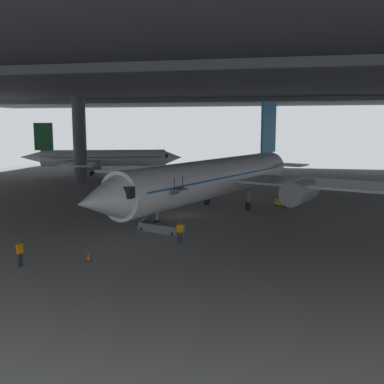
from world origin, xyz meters
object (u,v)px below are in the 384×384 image
at_px(crew_worker_near_nose, 20,252).
at_px(boarding_stairs, 162,223).
at_px(traffic_cone_orange, 88,256).
at_px(airplane_distant, 101,158).
at_px(airplane_main, 217,178).
at_px(crew_worker_by_stairs, 180,231).
at_px(baggage_tug, 285,201).

bearing_deg(crew_worker_near_nose, boarding_stairs, 60.31).
xyz_separation_m(boarding_stairs, traffic_cone_orange, (-2.62, -9.00, -0.45)).
distance_m(airplane_distant, traffic_cone_orange, 54.25).
bearing_deg(airplane_main, crew_worker_near_nose, -114.14).
xyz_separation_m(crew_worker_by_stairs, traffic_cone_orange, (-4.99, -5.61, -0.69)).
relative_size(airplane_main, baggage_tug, 15.10).
bearing_deg(traffic_cone_orange, crew_worker_by_stairs, 48.37).
bearing_deg(airplane_main, traffic_cone_orange, -106.93).
distance_m(crew_worker_near_nose, baggage_tug, 30.77).
xyz_separation_m(crew_worker_near_nose, baggage_tug, (16.68, 25.85, -0.47)).
bearing_deg(traffic_cone_orange, baggage_tug, 61.37).
distance_m(traffic_cone_orange, baggage_tug, 27.05).
xyz_separation_m(airplane_distant, traffic_cone_orange, (20.53, -50.13, -2.81)).
xyz_separation_m(airplane_main, airplane_distant, (-26.40, 30.86, -0.46)).
distance_m(boarding_stairs, crew_worker_by_stairs, 4.14).
bearing_deg(crew_worker_by_stairs, boarding_stairs, 124.95).
distance_m(boarding_stairs, baggage_tug, 18.01).
bearing_deg(baggage_tug, traffic_cone_orange, -118.63).
xyz_separation_m(crew_worker_near_nose, airplane_distant, (-16.82, 52.24, 2.10)).
relative_size(boarding_stairs, traffic_cone_orange, 7.97).
xyz_separation_m(crew_worker_near_nose, crew_worker_by_stairs, (8.70, 7.72, -0.02)).
height_order(boarding_stairs, crew_worker_near_nose, boarding_stairs).
xyz_separation_m(airplane_main, traffic_cone_orange, (-5.86, -19.27, -3.27)).
height_order(crew_worker_near_nose, baggage_tug, crew_worker_near_nose).
distance_m(crew_worker_by_stairs, baggage_tug, 19.81).
height_order(crew_worker_by_stairs, traffic_cone_orange, crew_worker_by_stairs).
height_order(boarding_stairs, airplane_distant, airplane_distant).
height_order(boarding_stairs, baggage_tug, boarding_stairs).
xyz_separation_m(crew_worker_by_stairs, baggage_tug, (7.97, 18.13, -0.45)).
relative_size(crew_worker_near_nose, crew_worker_by_stairs, 1.02).
height_order(airplane_main, crew_worker_by_stairs, airplane_main).
distance_m(crew_worker_near_nose, crew_worker_by_stairs, 11.63).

